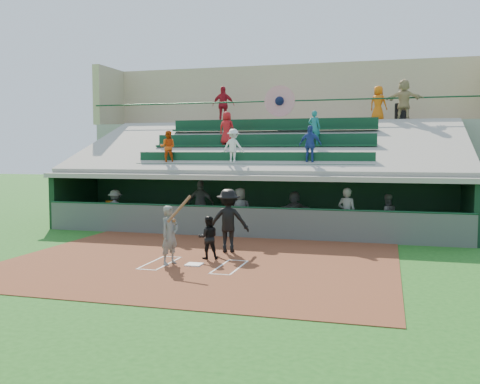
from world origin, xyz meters
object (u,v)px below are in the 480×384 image
(water_cooler, at_px, (111,205))
(home_plate, at_px, (194,264))
(white_table, at_px, (111,218))
(trash_bin, at_px, (401,113))
(batter_at_plate, at_px, (170,235))
(catcher, at_px, (208,237))

(water_cooler, bearing_deg, home_plate, -45.81)
(white_table, xyz_separation_m, trash_bin, (11.62, 7.25, 4.65))
(water_cooler, xyz_separation_m, trash_bin, (11.66, 7.19, 4.11))
(batter_at_plate, distance_m, white_table, 8.13)
(catcher, bearing_deg, home_plate, 61.36)
(catcher, relative_size, trash_bin, 1.45)
(water_cooler, bearing_deg, trash_bin, 31.65)
(batter_at_plate, height_order, catcher, batter_at_plate)
(home_plate, distance_m, water_cooler, 8.64)
(home_plate, bearing_deg, batter_at_plate, -173.13)
(home_plate, bearing_deg, trash_bin, 66.97)
(home_plate, xyz_separation_m, catcher, (0.09, 0.93, 0.61))
(catcher, height_order, water_cooler, catcher)
(catcher, xyz_separation_m, trash_bin, (5.58, 12.42, 4.39))
(home_plate, relative_size, batter_at_plate, 0.22)
(batter_at_plate, height_order, trash_bin, trash_bin)
(white_table, distance_m, water_cooler, 0.54)
(catcher, bearing_deg, water_cooler, -63.72)
(batter_at_plate, xyz_separation_m, catcher, (0.77, 1.02, -0.20))
(home_plate, height_order, catcher, catcher)
(home_plate, bearing_deg, catcher, 84.39)
(white_table, relative_size, trash_bin, 0.90)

